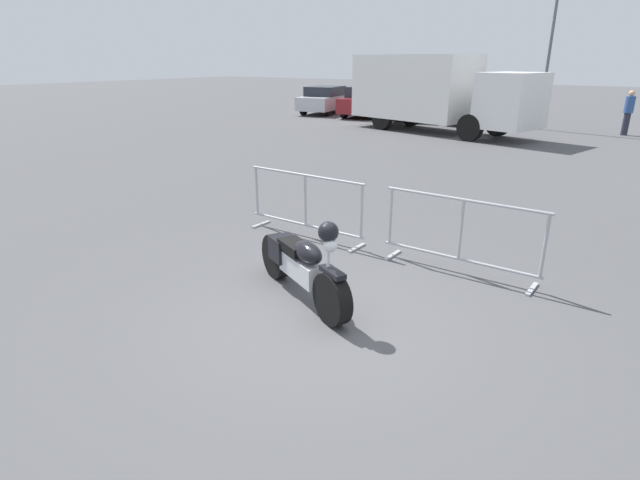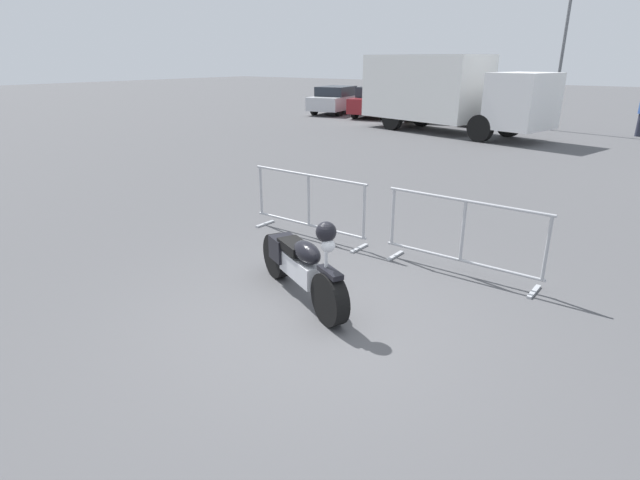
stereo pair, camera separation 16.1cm
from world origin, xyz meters
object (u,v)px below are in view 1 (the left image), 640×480
(crowd_barrier_far, at_px, (460,235))
(pedestrian, at_px, (628,111))
(motorcycle, at_px, (302,264))
(parked_car_white, at_px, (472,105))
(street_lamp, at_px, (552,35))
(box_truck, at_px, (432,90))
(parked_car_silver, at_px, (326,100))
(parked_car_maroon, at_px, (368,101))
(crowd_barrier_near, at_px, (305,205))
(parked_car_tan, at_px, (418,104))

(crowd_barrier_far, bearing_deg, pedestrian, 87.78)
(motorcycle, relative_size, parked_car_white, 0.41)
(crowd_barrier_far, distance_m, parked_car_white, 18.44)
(crowd_barrier_far, relative_size, street_lamp, 0.40)
(street_lamp, bearing_deg, box_truck, -136.53)
(parked_car_silver, height_order, parked_car_maroon, parked_car_maroon)
(crowd_barrier_far, distance_m, parked_car_silver, 21.73)
(parked_car_maroon, bearing_deg, crowd_barrier_near, -163.54)
(parked_car_silver, height_order, pedestrian, pedestrian)
(crowd_barrier_far, bearing_deg, parked_car_white, 108.19)
(parked_car_tan, xyz_separation_m, pedestrian, (9.03, -0.63, 0.19))
(crowd_barrier_near, bearing_deg, parked_car_maroon, 116.32)
(motorcycle, xyz_separation_m, pedestrian, (1.97, 18.55, 0.47))
(parked_car_maroon, bearing_deg, parked_car_white, -93.39)
(parked_car_maroon, bearing_deg, pedestrian, -101.15)
(parked_car_silver, xyz_separation_m, parked_car_white, (7.88, 0.60, 0.05))
(parked_car_silver, bearing_deg, pedestrian, -100.91)
(parked_car_maroon, xyz_separation_m, pedestrian, (11.65, -0.26, 0.16))
(motorcycle, bearing_deg, box_truck, 133.12)
(crowd_barrier_near, bearing_deg, pedestrian, 78.84)
(motorcycle, relative_size, street_lamp, 0.34)
(crowd_barrier_far, height_order, street_lamp, street_lamp)
(crowd_barrier_near, distance_m, parked_car_silver, 20.18)
(crowd_barrier_far, xyz_separation_m, street_lamp, (-2.51, 16.55, 3.16))
(crowd_barrier_near, distance_m, parked_car_maroon, 18.88)
(parked_car_white, distance_m, street_lamp, 4.48)
(box_truck, relative_size, street_lamp, 1.41)
(box_truck, relative_size, parked_car_tan, 1.78)
(crowd_barrier_far, xyz_separation_m, parked_car_silver, (-13.64, 16.92, 0.17))
(motorcycle, distance_m, pedestrian, 18.66)
(motorcycle, distance_m, parked_car_white, 19.91)
(parked_car_silver, bearing_deg, crowd_barrier_near, -156.84)
(crowd_barrier_near, bearing_deg, crowd_barrier_far, 0.00)
(motorcycle, height_order, parked_car_maroon, parked_car_maroon)
(crowd_barrier_far, bearing_deg, parked_car_maroon, 123.05)
(parked_car_maroon, height_order, pedestrian, pedestrian)
(box_truck, bearing_deg, crowd_barrier_near, -61.71)
(crowd_barrier_near, bearing_deg, box_truck, 104.30)
(street_lamp, bearing_deg, pedestrian, 2.03)
(parked_car_tan, bearing_deg, pedestrian, -103.85)
(crowd_barrier_far, xyz_separation_m, parked_car_maroon, (-11.01, 16.92, 0.20))
(parked_car_white, xyz_separation_m, pedestrian, (6.40, -0.86, 0.14))
(parked_car_white, xyz_separation_m, street_lamp, (3.25, -0.97, 2.94))
(box_truck, xyz_separation_m, parked_car_silver, (-7.63, 3.70, -0.91))
(parked_car_tan, relative_size, pedestrian, 2.66)
(parked_car_maroon, height_order, parked_car_white, parked_car_white)
(motorcycle, bearing_deg, parked_car_white, 128.75)
(motorcycle, distance_m, crowd_barrier_near, 2.31)
(parked_car_tan, bearing_deg, parked_car_silver, 84.16)
(crowd_barrier_far, bearing_deg, street_lamp, 98.62)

